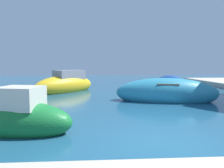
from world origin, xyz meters
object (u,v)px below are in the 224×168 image
(moored_boat_0, at_px, (66,85))
(moored_boat_1, at_px, (166,93))
(moored_boat_5, at_px, (13,118))
(moored_boat_7, at_px, (170,83))

(moored_boat_0, relative_size, moored_boat_1, 0.86)
(moored_boat_5, bearing_deg, moored_boat_1, -130.98)
(moored_boat_5, xyz_separation_m, moored_boat_7, (9.96, 12.76, -0.02))
(moored_boat_0, height_order, moored_boat_7, moored_boat_0)
(moored_boat_0, bearing_deg, moored_boat_7, 144.87)
(moored_boat_7, bearing_deg, moored_boat_5, -48.05)
(moored_boat_5, distance_m, moored_boat_7, 16.19)
(moored_boat_0, xyz_separation_m, moored_boat_7, (9.92, 2.23, -0.15))
(moored_boat_1, bearing_deg, moored_boat_5, -131.10)
(moored_boat_1, bearing_deg, moored_boat_0, 155.74)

